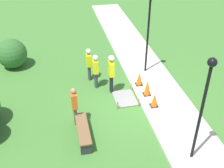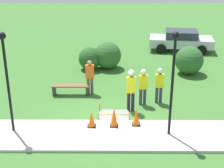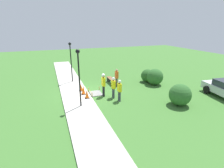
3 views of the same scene
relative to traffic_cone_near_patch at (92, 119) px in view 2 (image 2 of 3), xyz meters
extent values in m
plane|color=#3D702D|center=(0.34, 0.52, -0.42)|extent=(60.00, 60.00, 0.00)
cube|color=#BCB7AD|center=(0.34, -0.60, -0.37)|extent=(28.00, 2.24, 0.10)
cube|color=gray|center=(0.88, 1.09, -0.39)|extent=(1.27, 0.96, 0.06)
cube|color=tan|center=(0.25, 0.61, -0.22)|extent=(0.05, 0.05, 0.39)
cube|color=tan|center=(1.52, 0.61, -0.22)|extent=(0.05, 0.05, 0.39)
cube|color=tan|center=(0.25, 1.56, -0.22)|extent=(0.05, 0.05, 0.39)
cube|color=tan|center=(1.52, 1.56, -0.22)|extent=(0.05, 0.05, 0.39)
cube|color=yellow|center=(0.88, 0.61, -0.12)|extent=(1.27, 0.00, 0.04)
cube|color=black|center=(0.00, 0.00, -0.31)|extent=(0.34, 0.34, 0.02)
cone|color=orange|center=(0.00, 0.00, 0.02)|extent=(0.29, 0.29, 0.62)
cube|color=black|center=(0.88, 0.04, -0.31)|extent=(0.34, 0.34, 0.02)
cone|color=orange|center=(0.88, 0.04, 0.09)|extent=(0.29, 0.29, 0.77)
cube|color=black|center=(1.77, 0.14, -0.31)|extent=(0.34, 0.34, 0.02)
cone|color=orange|center=(1.77, 0.14, 0.04)|extent=(0.29, 0.29, 0.67)
cube|color=#2D2D33|center=(-2.01, 3.25, -0.19)|extent=(0.12, 0.40, 0.46)
cube|color=#2D2D33|center=(-0.41, 3.25, -0.19)|extent=(0.12, 0.40, 0.46)
cube|color=brown|center=(-1.21, 3.25, 0.07)|extent=(1.80, 0.44, 0.06)
cylinder|color=#383D47|center=(2.09, 2.19, -0.02)|extent=(0.14, 0.14, 0.79)
cylinder|color=#383D47|center=(2.27, 2.19, -0.02)|extent=(0.14, 0.14, 0.79)
cube|color=yellow|center=(2.18, 2.19, 0.69)|extent=(0.40, 0.22, 0.63)
sphere|color=#A37A5B|center=(2.18, 2.19, 1.11)|extent=(0.21, 0.21, 0.21)
sphere|color=white|center=(2.18, 2.19, 1.17)|extent=(0.25, 0.25, 0.25)
cylinder|color=black|center=(1.52, 1.55, 0.03)|extent=(0.14, 0.14, 0.89)
cylinder|color=black|center=(1.70, 1.55, 0.03)|extent=(0.14, 0.14, 0.89)
cube|color=yellow|center=(1.61, 1.55, 0.82)|extent=(0.40, 0.22, 0.70)
sphere|color=brown|center=(1.61, 1.55, 1.29)|extent=(0.24, 0.24, 0.24)
sphere|color=white|center=(1.61, 1.55, 1.36)|extent=(0.28, 0.28, 0.28)
cylinder|color=#383D47|center=(2.84, 2.40, -0.03)|extent=(0.14, 0.14, 0.78)
cylinder|color=#383D47|center=(3.02, 2.40, -0.03)|extent=(0.14, 0.14, 0.78)
cube|color=yellow|center=(2.93, 2.40, 0.67)|extent=(0.40, 0.22, 0.62)
sphere|color=brown|center=(2.93, 2.40, 1.09)|extent=(0.21, 0.21, 0.21)
sphere|color=white|center=(2.93, 2.40, 1.15)|extent=(0.24, 0.24, 0.24)
cylinder|color=brown|center=(-0.37, 3.43, -0.01)|extent=(0.14, 0.14, 0.82)
cylinder|color=brown|center=(-0.19, 3.43, -0.01)|extent=(0.14, 0.14, 0.82)
cube|color=#E55B1E|center=(-0.28, 3.43, 0.73)|extent=(0.40, 0.22, 0.65)
sphere|color=#A37A5B|center=(-0.28, 3.43, 1.16)|extent=(0.22, 0.22, 0.22)
cylinder|color=black|center=(2.97, -0.56, 1.55)|extent=(0.10, 0.10, 3.73)
sphere|color=black|center=(2.97, -0.56, 3.51)|extent=(0.28, 0.28, 0.28)
cylinder|color=black|center=(-3.02, -0.32, 1.51)|extent=(0.10, 0.10, 3.65)
sphere|color=black|center=(-3.02, -0.32, 3.43)|extent=(0.28, 0.28, 0.28)
cube|color=#BCBCC1|center=(5.42, 10.70, 0.19)|extent=(4.40, 2.27, 0.58)
cube|color=#2D333D|center=(5.42, 10.70, 0.73)|extent=(2.28, 1.80, 0.49)
cylinder|color=black|center=(6.82, 11.41, -0.09)|extent=(0.68, 0.32, 0.65)
cylinder|color=black|center=(6.60, 9.66, -0.09)|extent=(0.68, 0.32, 0.65)
cylinder|color=black|center=(4.23, 11.73, -0.09)|extent=(0.68, 0.32, 0.65)
cylinder|color=black|center=(4.01, 9.98, -0.09)|extent=(0.68, 0.32, 0.65)
sphere|color=#2D6028|center=(5.06, 6.22, 0.37)|extent=(1.57, 1.57, 1.57)
sphere|color=#285623|center=(-0.52, 6.90, 0.24)|extent=(1.31, 1.31, 1.31)
sphere|color=#2D6028|center=(0.51, 7.09, 0.37)|extent=(1.57, 1.57, 1.57)
camera|label=1|loc=(-9.10, 3.84, 7.18)|focal=45.00mm
camera|label=2|loc=(0.88, -11.93, 6.44)|focal=55.00mm
camera|label=3|loc=(14.29, -2.34, 5.09)|focal=28.00mm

